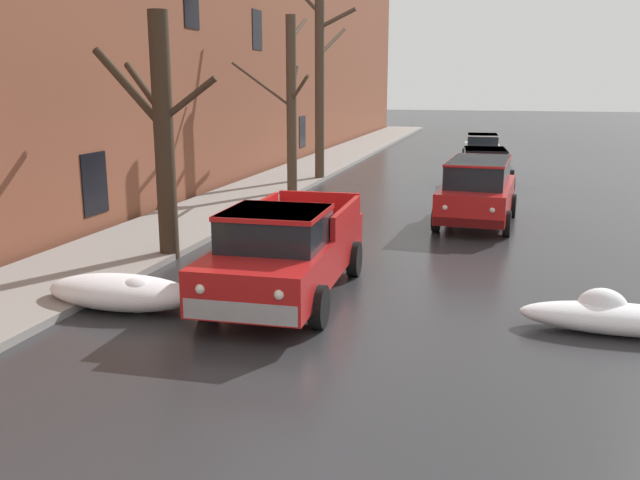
{
  "coord_description": "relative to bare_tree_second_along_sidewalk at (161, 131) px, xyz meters",
  "views": [
    {
      "loc": [
        2.38,
        -2.03,
        3.89
      ],
      "look_at": [
        -0.74,
        9.5,
        1.13
      ],
      "focal_mm": 38.25,
      "sensor_mm": 36.0,
      "label": 1
    }
  ],
  "objects": [
    {
      "name": "pickup_truck_red_approaching_near_lane",
      "position": [
        3.52,
        -2.09,
        -1.97
      ],
      "size": [
        2.3,
        5.38,
        1.76
      ],
      "color": "red",
      "rests_on": "ground"
    },
    {
      "name": "bare_tree_far_down_block",
      "position": [
        0.1,
        12.97,
        1.09
      ],
      "size": [
        2.62,
        3.26,
        7.87
      ],
      "color": "#4C3D2D",
      "rests_on": "ground"
    },
    {
      "name": "snow_bank_mid_block_left",
      "position": [
        0.96,
        -3.49,
        -2.56
      ],
      "size": [
        2.77,
        1.21,
        0.62
      ],
      "color": "white",
      "rests_on": "ground"
    },
    {
      "name": "left_sidewalk_slab",
      "position": [
        -1.21,
        6.4,
        -2.78
      ],
      "size": [
        2.98,
        80.0,
        0.14
      ],
      "primitive_type": "cube",
      "color": "gray",
      "rests_on": "ground"
    },
    {
      "name": "bare_tree_second_along_sidewalk",
      "position": [
        0.0,
        0.0,
        0.0
      ],
      "size": [
        3.09,
        1.9,
        5.39
      ],
      "color": "#382B1E",
      "rests_on": "ground"
    },
    {
      "name": "snow_bank_near_corner_right",
      "position": [
        9.18,
        -2.47,
        -2.59
      ],
      "size": [
        3.09,
        0.94,
        0.67
      ],
      "color": "white",
      "rests_on": "ground"
    },
    {
      "name": "suv_red_parked_kerbside_close",
      "position": [
        6.62,
        5.75,
        -1.86
      ],
      "size": [
        2.2,
        4.64,
        1.82
      ],
      "color": "red",
      "rests_on": "ground"
    },
    {
      "name": "brick_townhouse_facade",
      "position": [
        -3.2,
        6.41,
        2.49
      ],
      "size": [
        0.63,
        80.0,
        10.69
      ],
      "color": "brown",
      "rests_on": "ground"
    },
    {
      "name": "sedan_white_parked_far_down_block",
      "position": [
        6.2,
        21.04,
        -2.1
      ],
      "size": [
        2.08,
        4.23,
        1.42
      ],
      "color": "silver",
      "rests_on": "ground"
    },
    {
      "name": "sedan_black_parked_kerbside_mid",
      "position": [
        6.58,
        13.28,
        -2.09
      ],
      "size": [
        2.29,
        4.55,
        1.42
      ],
      "color": "black",
      "rests_on": "ground"
    },
    {
      "name": "bare_tree_mid_block",
      "position": [
        0.07,
        9.26,
        0.37
      ],
      "size": [
        2.99,
        2.63,
        6.14
      ],
      "color": "#4C3D2D",
      "rests_on": "ground"
    }
  ]
}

